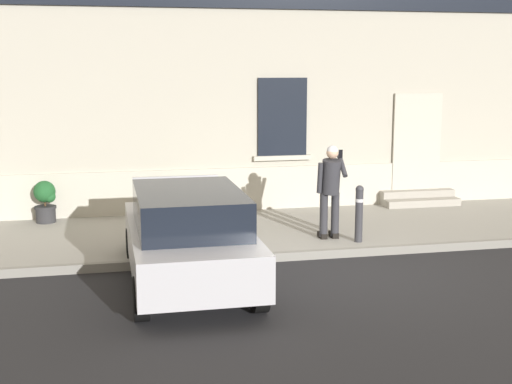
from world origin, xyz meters
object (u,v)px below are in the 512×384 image
(bollard_near_person, at_px, (359,212))
(planter_charcoal, at_px, (45,200))
(hatchback_car_silver, at_px, (188,235))
(planter_olive, at_px, (174,196))
(person_on_phone, at_px, (331,186))

(bollard_near_person, xyz_separation_m, planter_charcoal, (-5.68, 2.88, -0.11))
(hatchback_car_silver, height_order, planter_olive, hatchback_car_silver)
(hatchback_car_silver, distance_m, planter_olive, 4.22)
(person_on_phone, distance_m, planter_olive, 3.64)
(bollard_near_person, relative_size, planter_charcoal, 1.22)
(bollard_near_person, xyz_separation_m, person_on_phone, (-0.44, 0.33, 0.44))
(person_on_phone, height_order, planter_olive, person_on_phone)
(bollard_near_person, bearing_deg, hatchback_car_silver, -156.56)
(person_on_phone, bearing_deg, planter_olive, 121.25)
(planter_olive, bearing_deg, hatchback_car_silver, -92.87)
(hatchback_car_silver, distance_m, bollard_near_person, 3.57)
(bollard_near_person, height_order, planter_charcoal, bollard_near_person)
(bollard_near_person, relative_size, person_on_phone, 0.60)
(hatchback_car_silver, height_order, person_on_phone, person_on_phone)
(planter_charcoal, bearing_deg, planter_olive, -1.85)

